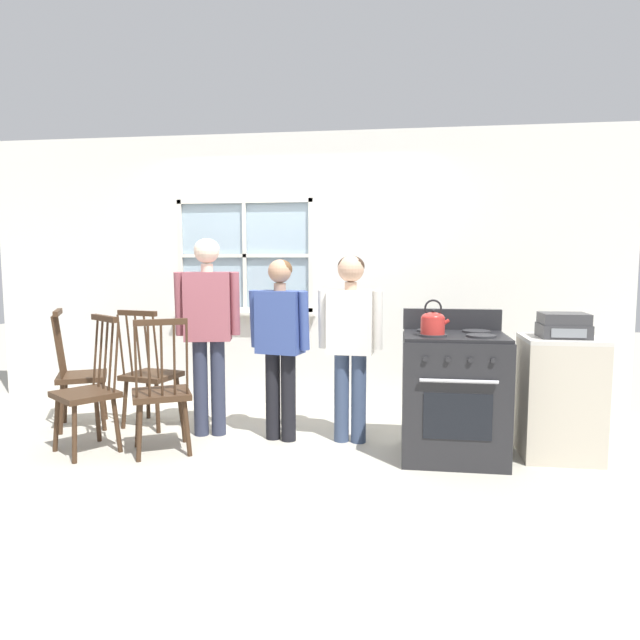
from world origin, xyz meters
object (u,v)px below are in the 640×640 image
chair_near_wall (150,375)px  chair_center_cluster (79,376)px  potted_plant (276,304)px  kettle (433,322)px  side_counter (559,397)px  stereo (563,326)px  person_adult_right (350,330)px  chair_by_window (88,393)px  stove (453,395)px  person_elderly_left (208,317)px  chair_near_stove (161,394)px  person_teen_center (280,334)px

chair_near_wall → chair_center_cluster: (-0.60, -0.11, 0.00)m
potted_plant → kettle: bearing=-44.7°
side_counter → stereo: bearing=-90.0°
person_adult_right → stereo: size_ratio=4.41×
chair_by_window → potted_plant: bearing=91.2°
chair_by_window → stereo: 3.58m
stove → person_adult_right: bearing=162.4°
chair_center_cluster → stove: 3.19m
chair_center_cluster → person_elderly_left: person_elderly_left is taller
potted_plant → person_adult_right: bearing=-51.8°
person_elderly_left → stove: bearing=-20.0°
kettle → side_counter: (0.95, 0.25, -0.57)m
stove → potted_plant: (-1.62, 1.30, 0.55)m
stove → potted_plant: size_ratio=3.26×
chair_near_stove → side_counter: (2.96, 0.33, -0.01)m
stereo → side_counter: bearing=90.0°
person_teen_center → kettle: (1.18, -0.35, 0.15)m
stove → kettle: 0.59m
stove → stereo: (0.78, 0.10, 0.51)m
kettle → stereo: bearing=13.5°
chair_center_cluster → potted_plant: 1.92m
person_adult_right → potted_plant: bearing=132.0°
chair_near_wall → person_teen_center: person_teen_center is taller
chair_by_window → stereo: bearing=42.7°
kettle → chair_near_stove: bearing=-177.7°
person_elderly_left → kettle: person_elderly_left is taller
person_elderly_left → potted_plant: size_ratio=4.93×
stereo → chair_center_cluster: bearing=176.7°
person_adult_right → stereo: (1.57, -0.15, 0.08)m
chair_near_wall → chair_by_window: bearing=88.2°
kettle → stereo: size_ratio=0.73×
chair_center_cluster → chair_near_stove: same height
chair_near_stove → chair_by_window: bearing=-22.6°
chair_near_stove → stove: (2.18, 0.21, 0.02)m
chair_near_wall → chair_near_stove: size_ratio=1.00×
person_elderly_left → stereo: size_ratio=4.82×
person_elderly_left → person_teen_center: bearing=-16.4°
side_counter → stereo: stereo is taller
person_elderly_left → potted_plant: (0.35, 1.04, 0.03)m
side_counter → stereo: (0.00, -0.02, 0.54)m
person_teen_center → chair_near_stove: bearing=-139.2°
potted_plant → side_counter: size_ratio=0.37×
chair_near_stove → stereo: stereo is taller
person_teen_center → kettle: 1.25m
chair_near_stove → side_counter: bearing=159.1°
kettle → potted_plant: (-1.45, 1.44, 0.00)m
chair_near_stove → person_elderly_left: bearing=-141.1°
chair_near_stove → potted_plant: bearing=-137.6°
potted_plant → person_elderly_left: bearing=-108.6°
kettle → stove: bearing=38.1°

